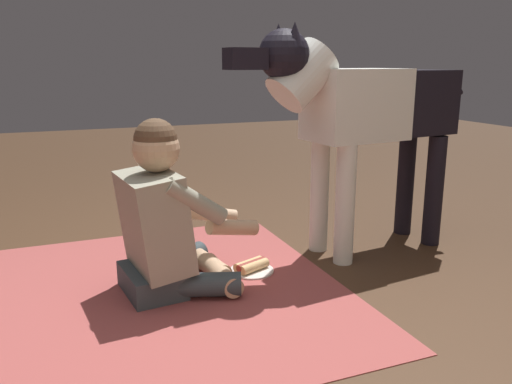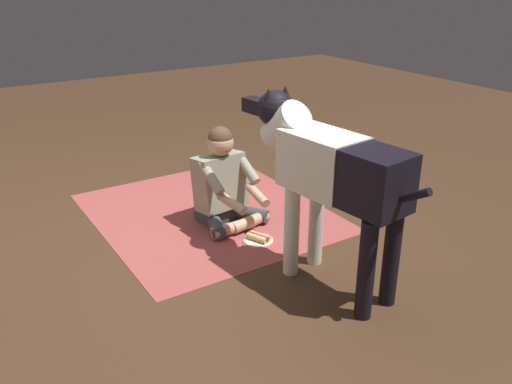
% 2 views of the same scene
% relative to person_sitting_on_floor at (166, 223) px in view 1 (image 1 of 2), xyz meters
% --- Properties ---
extents(ground_plane, '(13.41, 13.41, 0.00)m').
position_rel_person_sitting_on_floor_xyz_m(ground_plane, '(-0.01, 0.23, -0.33)').
color(ground_plane, '#442C1B').
extents(area_rug, '(2.02, 1.81, 0.01)m').
position_rel_person_sitting_on_floor_xyz_m(area_rug, '(0.22, 0.03, -0.33)').
color(area_rug, '#9C4542').
rests_on(area_rug, ground).
extents(person_sitting_on_floor, '(0.65, 0.57, 0.81)m').
position_rel_person_sitting_on_floor_xyz_m(person_sitting_on_floor, '(0.00, 0.00, 0.00)').
color(person_sitting_on_floor, '#344045').
rests_on(person_sitting_on_floor, ground).
extents(large_dog, '(1.54, 0.42, 1.23)m').
position_rel_person_sitting_on_floor_xyz_m(large_dog, '(-1.12, -0.13, 0.46)').
color(large_dog, silver).
rests_on(large_dog, ground).
extents(hot_dog_on_plate, '(0.23, 0.23, 0.06)m').
position_rel_person_sitting_on_floor_xyz_m(hot_dog_on_plate, '(-0.44, -0.05, -0.30)').
color(hot_dog_on_plate, silver).
rests_on(hot_dog_on_plate, ground).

